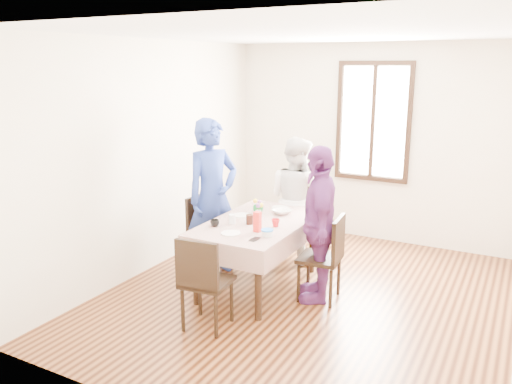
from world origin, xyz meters
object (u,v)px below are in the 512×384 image
at_px(person_right, 319,224).
at_px(chair_left, 211,235).
at_px(dining_table, 258,255).
at_px(person_left, 212,197).
at_px(chair_near, 207,281).
at_px(person_far, 296,199).
at_px(chair_right, 320,258).
at_px(chair_far, 296,224).

bearing_deg(person_right, chair_left, -117.94).
height_order(dining_table, person_left, person_left).
bearing_deg(person_right, chair_near, -56.93).
relative_size(dining_table, person_right, 0.90).
bearing_deg(chair_left, person_left, 94.42).
bearing_deg(person_left, dining_table, -77.50).
relative_size(chair_left, person_far, 0.58).
bearing_deg(person_far, person_right, 144.43).
distance_m(chair_right, person_left, 1.46).
relative_size(chair_far, person_far, 0.58).
relative_size(chair_left, chair_far, 1.00).
height_order(chair_near, person_left, person_left).
bearing_deg(person_right, person_far, -168.39).
xyz_separation_m(dining_table, chair_far, (0.00, 1.01, 0.08)).
height_order(chair_right, person_left, person_left).
bearing_deg(person_right, chair_right, 65.87).
bearing_deg(chair_far, dining_table, 96.35).
height_order(chair_far, person_right, person_right).
relative_size(dining_table, chair_near, 1.62).
xyz_separation_m(chair_left, chair_near, (0.70, -1.15, 0.00)).
distance_m(dining_table, chair_left, 0.72).
bearing_deg(dining_table, person_right, 3.86).
bearing_deg(chair_right, chair_near, 140.84).
bearing_deg(chair_left, person_far, 145.11).
xyz_separation_m(chair_far, chair_near, (0.00, -2.03, 0.00)).
height_order(chair_left, person_far, person_far).
xyz_separation_m(chair_right, person_far, (-0.70, 0.95, 0.32)).
relative_size(chair_near, person_far, 0.58).
distance_m(chair_near, person_far, 2.04).
relative_size(chair_left, chair_right, 1.00).
relative_size(person_left, person_far, 1.17).
distance_m(person_left, person_far, 1.10).
bearing_deg(person_left, person_far, -14.62).
bearing_deg(chair_left, chair_near, 35.77).
distance_m(chair_right, chair_near, 1.27).
xyz_separation_m(person_left, person_far, (0.68, 0.86, -0.14)).
relative_size(dining_table, chair_far, 1.62).
distance_m(chair_right, person_right, 0.36).
bearing_deg(chair_near, dining_table, 83.62).
height_order(chair_right, person_right, person_right).
distance_m(chair_left, chair_right, 1.41).
relative_size(chair_left, chair_near, 1.00).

